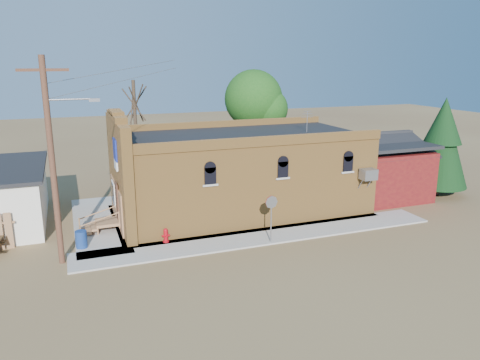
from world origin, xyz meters
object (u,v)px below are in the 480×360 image
object	(u,v)px
stop_sign	(271,207)
fire_hydrant	(166,235)
utility_pole	(53,158)
trash_barrel	(81,239)
brick_bar	(236,173)

from	to	relation	value
stop_sign	fire_hydrant	bearing A→B (deg)	177.90
utility_pole	trash_barrel	distance (m)	4.55
brick_bar	utility_pole	xyz separation A→B (m)	(-9.79, -4.29, 2.43)
utility_pole	fire_hydrant	xyz separation A→B (m)	(4.76, 0.60, -4.34)
brick_bar	stop_sign	distance (m)	5.51
fire_hydrant	stop_sign	size ratio (longest dim) A/B	0.30
fire_hydrant	utility_pole	bearing A→B (deg)	175.59
brick_bar	fire_hydrant	bearing A→B (deg)	-143.65
utility_pole	stop_sign	world-z (taller)	utility_pole
utility_pole	trash_barrel	size ratio (longest dim) A/B	10.80
brick_bar	stop_sign	xyz separation A→B (m)	(-0.17, -5.49, -0.43)
utility_pole	stop_sign	xyz separation A→B (m)	(9.61, -1.20, -2.87)
brick_bar	stop_sign	size ratio (longest dim) A/B	6.91
utility_pole	fire_hydrant	distance (m)	6.47
fire_hydrant	trash_barrel	size ratio (longest dim) A/B	0.85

